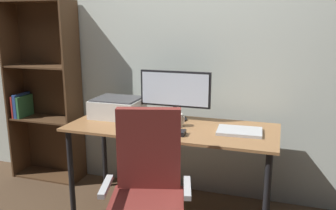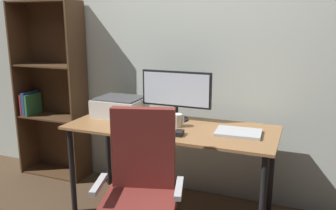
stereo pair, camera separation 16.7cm
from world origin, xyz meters
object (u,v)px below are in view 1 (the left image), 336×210
at_px(monitor, 175,92).
at_px(bookshelf, 44,93).
at_px(laptop, 240,131).
at_px(office_chair, 147,201).
at_px(desk, 171,137).
at_px(keyboard, 155,131).
at_px(coffee_mug, 177,120).
at_px(printer, 118,107).
at_px(mouse, 181,133).

distance_m(monitor, bookshelf, 1.39).
bearing_deg(laptop, monitor, 157.63).
xyz_separation_m(laptop, office_chair, (-0.46, -0.67, -0.29)).
xyz_separation_m(desk, keyboard, (-0.07, -0.18, 0.10)).
xyz_separation_m(coffee_mug, laptop, (0.48, -0.01, -0.04)).
height_order(coffee_mug, office_chair, office_chair).
relative_size(keyboard, printer, 0.72).
relative_size(mouse, office_chair, 0.10).
xyz_separation_m(office_chair, bookshelf, (-1.47, 1.00, 0.39)).
height_order(laptop, bookshelf, bookshelf).
bearing_deg(desk, office_chair, -85.07).
height_order(desk, bookshelf, bookshelf).
relative_size(laptop, office_chair, 0.32).
bearing_deg(coffee_mug, mouse, -66.08).
bearing_deg(office_chair, keyboard, 88.73).
xyz_separation_m(monitor, keyboard, (-0.04, -0.37, -0.23)).
bearing_deg(desk, printer, 165.58).
xyz_separation_m(keyboard, printer, (-0.45, 0.31, 0.07)).
relative_size(printer, bookshelf, 0.23).
xyz_separation_m(desk, monitor, (-0.03, 0.19, 0.32)).
relative_size(coffee_mug, laptop, 0.31).
distance_m(desk, printer, 0.56).
bearing_deg(laptop, keyboard, -166.29).
xyz_separation_m(monitor, mouse, (0.16, -0.38, -0.22)).
bearing_deg(mouse, printer, 150.07).
bearing_deg(desk, mouse, -54.55).
height_order(keyboard, laptop, laptop).
bearing_deg(monitor, printer, -173.29).
relative_size(desk, mouse, 16.76).
xyz_separation_m(desk, printer, (-0.52, 0.13, 0.17)).
relative_size(monitor, coffee_mug, 5.94).
bearing_deg(coffee_mug, desk, -160.80).
xyz_separation_m(laptop, bookshelf, (-1.93, 0.33, 0.10)).
height_order(mouse, laptop, mouse).
bearing_deg(desk, coffee_mug, 19.20).
xyz_separation_m(monitor, bookshelf, (-1.38, 0.14, -0.13)).
height_order(keyboard, bookshelf, bookshelf).
relative_size(desk, monitor, 2.75).
height_order(desk, printer, printer).
relative_size(desk, office_chair, 1.59).
height_order(printer, bookshelf, bookshelf).
bearing_deg(mouse, laptop, 21.80).
distance_m(desk, keyboard, 0.21).
relative_size(keyboard, office_chair, 0.29).
bearing_deg(printer, keyboard, -34.64).
bearing_deg(bookshelf, monitor, -5.89).
xyz_separation_m(mouse, laptop, (0.39, 0.19, -0.01)).
distance_m(monitor, printer, 0.52).
relative_size(monitor, laptop, 1.83).
bearing_deg(office_chair, desk, 79.00).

